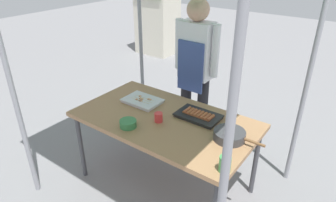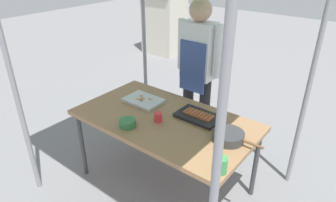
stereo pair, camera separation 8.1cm
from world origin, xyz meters
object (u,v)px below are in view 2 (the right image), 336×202
at_px(tray_grilled_sausages, 198,116).
at_px(cooking_wok, 228,136).
at_px(vendor_woman, 198,64).
at_px(neighbor_stall_left, 164,12).
at_px(drink_cup_near_edge, 221,165).
at_px(drink_cup_by_wok, 158,117).
at_px(stall_table, 165,123).
at_px(tray_meat_skewers, 143,100).
at_px(condiment_bowl, 128,123).

distance_m(tray_grilled_sausages, cooking_wok, 0.40).
bearing_deg(vendor_woman, neighbor_stall_left, -45.39).
height_order(drink_cup_near_edge, vendor_woman, vendor_woman).
relative_size(drink_cup_near_edge, drink_cup_by_wok, 1.44).
xyz_separation_m(stall_table, cooking_wok, (0.61, 0.04, 0.09)).
distance_m(tray_grilled_sausages, drink_cup_near_edge, 0.73).
height_order(drink_cup_near_edge, drink_cup_by_wok, drink_cup_near_edge).
bearing_deg(stall_table, tray_meat_skewers, 162.04).
relative_size(tray_meat_skewers, neighbor_stall_left, 0.21).
bearing_deg(drink_cup_near_edge, neighbor_stall_left, 133.19).
relative_size(tray_meat_skewers, drink_cup_by_wok, 4.37).
relative_size(cooking_wok, drink_cup_by_wok, 4.96).
bearing_deg(condiment_bowl, vendor_woman, 89.76).
height_order(tray_grilled_sausages, drink_cup_by_wok, drink_cup_by_wok).
height_order(drink_cup_by_wok, neighbor_stall_left, neighbor_stall_left).
bearing_deg(drink_cup_near_edge, tray_meat_skewers, 158.07).
height_order(tray_meat_skewers, neighbor_stall_left, neighbor_stall_left).
xyz_separation_m(cooking_wok, condiment_bowl, (-0.77, -0.33, -0.01)).
height_order(cooking_wok, vendor_woman, vendor_woman).
height_order(drink_cup_by_wok, vendor_woman, vendor_woman).
distance_m(cooking_wok, drink_cup_near_edge, 0.39).
distance_m(tray_meat_skewers, drink_cup_by_wok, 0.40).
relative_size(stall_table, drink_cup_near_edge, 13.42).
bearing_deg(stall_table, vendor_woman, 101.73).
bearing_deg(tray_grilled_sausages, cooking_wok, -21.33).
height_order(drink_cup_near_edge, neighbor_stall_left, neighbor_stall_left).
relative_size(stall_table, tray_meat_skewers, 4.41).
relative_size(tray_grilled_sausages, drink_cup_near_edge, 3.27).
height_order(tray_meat_skewers, drink_cup_by_wok, drink_cup_by_wok).
bearing_deg(condiment_bowl, cooking_wok, 23.40).
bearing_deg(cooking_wok, neighbor_stall_left, 135.06).
distance_m(stall_table, cooking_wok, 0.62).
xyz_separation_m(drink_cup_near_edge, drink_cup_by_wok, (-0.76, 0.25, -0.02)).
bearing_deg(tray_meat_skewers, drink_cup_near_edge, -21.93).
distance_m(drink_cup_near_edge, vendor_woman, 1.43).
bearing_deg(neighbor_stall_left, cooking_wok, -44.94).
bearing_deg(tray_meat_skewers, neighbor_stall_left, 125.80).
distance_m(tray_grilled_sausages, tray_meat_skewers, 0.60).
height_order(condiment_bowl, drink_cup_near_edge, drink_cup_near_edge).
distance_m(stall_table, vendor_woman, 0.84).
bearing_deg(drink_cup_near_edge, vendor_woman, 129.68).
height_order(condiment_bowl, vendor_woman, vendor_woman).
relative_size(condiment_bowl, neighbor_stall_left, 0.08).
xyz_separation_m(tray_meat_skewers, drink_cup_by_wok, (0.35, -0.19, 0.02)).
bearing_deg(drink_cup_by_wok, stall_table, 83.38).
distance_m(tray_meat_skewers, drink_cup_near_edge, 1.19).
bearing_deg(condiment_bowl, tray_grilled_sausages, 50.25).
bearing_deg(drink_cup_by_wok, neighbor_stall_left, 128.09).
xyz_separation_m(stall_table, tray_meat_skewers, (-0.36, 0.12, 0.07)).
bearing_deg(stall_table, cooking_wok, 3.57).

